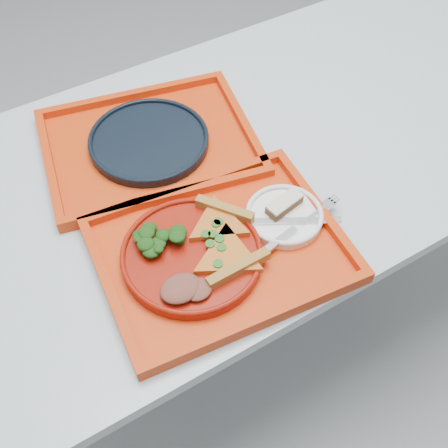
{
  "coord_description": "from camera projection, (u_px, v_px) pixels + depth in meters",
  "views": [
    {
      "loc": [
        -0.52,
        -0.74,
        1.62
      ],
      "look_at": [
        -0.18,
        -0.17,
        0.78
      ],
      "focal_mm": 45.0,
      "sensor_mm": 36.0,
      "label": 1
    }
  ],
  "objects": [
    {
      "name": "ground",
      "position": [
        245.0,
        313.0,
        1.83
      ],
      "size": [
        10.0,
        10.0,
        0.0
      ],
      "primitive_type": "plane",
      "color": "gray",
      "rests_on": "ground"
    },
    {
      "name": "table",
      "position": [
        254.0,
        170.0,
        1.3
      ],
      "size": [
        1.6,
        0.8,
        0.75
      ],
      "color": "#A1ADB5",
      "rests_on": "ground"
    },
    {
      "name": "tray_main",
      "position": [
        220.0,
        252.0,
        1.06
      ],
      "size": [
        0.48,
        0.4,
        0.01
      ],
      "primitive_type": "cube",
      "rotation": [
        0.0,
        0.0,
        -0.1
      ],
      "color": "red",
      "rests_on": "table"
    },
    {
      "name": "tray_far",
      "position": [
        150.0,
        146.0,
        1.23
      ],
      "size": [
        0.51,
        0.44,
        0.01
      ],
      "primitive_type": "cube",
      "rotation": [
        0.0,
        0.0,
        -0.21
      ],
      "color": "red",
      "rests_on": "table"
    },
    {
      "name": "dinner_plate",
      "position": [
        192.0,
        256.0,
        1.03
      ],
      "size": [
        0.26,
        0.26,
        0.02
      ],
      "primitive_type": "cylinder",
      "color": "maroon",
      "rests_on": "tray_main"
    },
    {
      "name": "side_plate",
      "position": [
        284.0,
        217.0,
        1.09
      ],
      "size": [
        0.15,
        0.15,
        0.01
      ],
      "primitive_type": "cylinder",
      "color": "white",
      "rests_on": "tray_main"
    },
    {
      "name": "navy_plate",
      "position": [
        149.0,
        142.0,
        1.22
      ],
      "size": [
        0.26,
        0.26,
        0.02
      ],
      "primitive_type": "cylinder",
      "color": "black",
      "rests_on": "tray_far"
    },
    {
      "name": "pizza_slice_a",
      "position": [
        228.0,
        254.0,
        1.01
      ],
      "size": [
        0.13,
        0.15,
        0.02
      ],
      "primitive_type": null,
      "rotation": [
        0.0,
        0.0,
        1.59
      ],
      "color": "orange",
      "rests_on": "dinner_plate"
    },
    {
      "name": "pizza_slice_b",
      "position": [
        218.0,
        222.0,
        1.06
      ],
      "size": [
        0.18,
        0.17,
        0.02
      ],
      "primitive_type": null,
      "rotation": [
        0.0,
        0.0,
        3.76
      ],
      "color": "orange",
      "rests_on": "dinner_plate"
    },
    {
      "name": "salad_heap",
      "position": [
        158.0,
        234.0,
        1.03
      ],
      "size": [
        0.08,
        0.07,
        0.04
      ],
      "primitive_type": "ellipsoid",
      "color": "black",
      "rests_on": "dinner_plate"
    },
    {
      "name": "meat_portion",
      "position": [
        181.0,
        288.0,
        0.97
      ],
      "size": [
        0.07,
        0.06,
        0.02
      ],
      "primitive_type": "ellipsoid",
      "color": "brown",
      "rests_on": "dinner_plate"
    },
    {
      "name": "dessert_bar",
      "position": [
        284.0,
        204.0,
        1.09
      ],
      "size": [
        0.08,
        0.04,
        0.02
      ],
      "rotation": [
        0.0,
        0.0,
        0.19
      ],
      "color": "#52321B",
      "rests_on": "side_plate"
    },
    {
      "name": "knife",
      "position": [
        294.0,
        220.0,
        1.08
      ],
      "size": [
        0.17,
        0.1,
        0.01
      ],
      "primitive_type": "cube",
      "rotation": [
        0.0,
        0.0,
        -0.5
      ],
      "color": "silver",
      "rests_on": "side_plate"
    },
    {
      "name": "fork",
      "position": [
        301.0,
        224.0,
        1.07
      ],
      "size": [
        0.19,
        0.06,
        0.01
      ],
      "primitive_type": "cube",
      "rotation": [
        0.0,
        0.0,
        0.19
      ],
      "color": "silver",
      "rests_on": "side_plate"
    }
  ]
}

